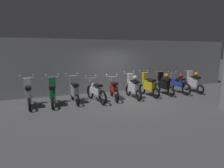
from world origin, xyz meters
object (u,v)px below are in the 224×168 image
(motorbike_slot_1, at_px, (53,93))
(motorbike_slot_3, at_px, (96,91))
(motorbike_slot_6, at_px, (148,86))
(motorbike_slot_7, at_px, (164,84))
(motorbike_slot_2, at_px, (74,91))
(motorbike_slot_4, at_px, (114,89))
(motorbike_slot_0, at_px, (28,95))
(motorbike_slot_5, at_px, (133,87))
(motorbike_slot_8, at_px, (178,83))
(motorbike_slot_9, at_px, (193,82))

(motorbike_slot_1, bearing_deg, motorbike_slot_3, -1.84)
(motorbike_slot_6, bearing_deg, motorbike_slot_7, 0.45)
(motorbike_slot_2, relative_size, motorbike_slot_4, 0.87)
(motorbike_slot_0, distance_m, motorbike_slot_5, 4.73)
(motorbike_slot_3, relative_size, motorbike_slot_7, 1.15)
(motorbike_slot_3, distance_m, motorbike_slot_7, 3.79)
(motorbike_slot_5, height_order, motorbike_slot_7, motorbike_slot_5)
(motorbike_slot_4, bearing_deg, motorbike_slot_3, -170.03)
(motorbike_slot_0, relative_size, motorbike_slot_7, 1.00)
(motorbike_slot_5, height_order, motorbike_slot_8, motorbike_slot_5)
(motorbike_slot_7, height_order, motorbike_slot_9, same)
(motorbike_slot_2, xyz_separation_m, motorbike_slot_8, (5.68, -0.04, 0.00))
(motorbike_slot_0, bearing_deg, motorbike_slot_4, 0.25)
(motorbike_slot_2, bearing_deg, motorbike_slot_3, -10.48)
(motorbike_slot_3, bearing_deg, motorbike_slot_1, 178.16)
(motorbike_slot_4, height_order, motorbike_slot_9, motorbike_slot_9)
(motorbike_slot_0, height_order, motorbike_slot_5, same)
(motorbike_slot_8, height_order, motorbike_slot_9, motorbike_slot_9)
(motorbike_slot_1, distance_m, motorbike_slot_7, 5.67)
(motorbike_slot_7, bearing_deg, motorbike_slot_8, 1.54)
(motorbike_slot_0, xyz_separation_m, motorbike_slot_6, (5.67, -0.05, 0.00))
(motorbike_slot_1, height_order, motorbike_slot_8, motorbike_slot_1)
(motorbike_slot_6, distance_m, motorbike_slot_7, 0.95)
(motorbike_slot_0, distance_m, motorbike_slot_7, 6.62)
(motorbike_slot_8, bearing_deg, motorbike_slot_2, 179.61)
(motorbike_slot_0, xyz_separation_m, motorbike_slot_5, (4.73, -0.16, 0.04))
(motorbike_slot_3, relative_size, motorbike_slot_9, 1.15)
(motorbike_slot_2, relative_size, motorbike_slot_7, 1.00)
(motorbike_slot_1, relative_size, motorbike_slot_9, 1.00)
(motorbike_slot_3, height_order, motorbike_slot_8, same)
(motorbike_slot_2, height_order, motorbike_slot_4, motorbike_slot_2)
(motorbike_slot_1, xyz_separation_m, motorbike_slot_8, (6.62, 0.07, 0.00))
(motorbike_slot_0, xyz_separation_m, motorbike_slot_4, (3.79, 0.02, -0.04))
(motorbike_slot_6, height_order, motorbike_slot_8, motorbike_slot_6)
(motorbike_slot_9, bearing_deg, motorbike_slot_8, 171.92)
(motorbike_slot_2, relative_size, motorbike_slot_3, 0.87)
(motorbike_slot_4, height_order, motorbike_slot_5, motorbike_slot_5)
(motorbike_slot_6, bearing_deg, motorbike_slot_4, 178.01)
(motorbike_slot_6, relative_size, motorbike_slot_8, 0.86)
(motorbike_slot_1, bearing_deg, motorbike_slot_0, 174.56)
(motorbike_slot_3, distance_m, motorbike_slot_5, 1.90)
(motorbike_slot_2, relative_size, motorbike_slot_8, 0.86)
(motorbike_slot_0, distance_m, motorbike_slot_2, 1.89)
(motorbike_slot_1, height_order, motorbike_slot_2, same)
(motorbike_slot_0, relative_size, motorbike_slot_2, 1.00)
(motorbike_slot_4, bearing_deg, motorbike_slot_1, -177.83)
(motorbike_slot_0, distance_m, motorbike_slot_8, 7.57)
(motorbike_slot_0, bearing_deg, motorbike_slot_1, -5.44)
(motorbike_slot_3, xyz_separation_m, motorbike_slot_8, (4.73, 0.14, 0.04))
(motorbike_slot_2, distance_m, motorbike_slot_5, 2.84)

